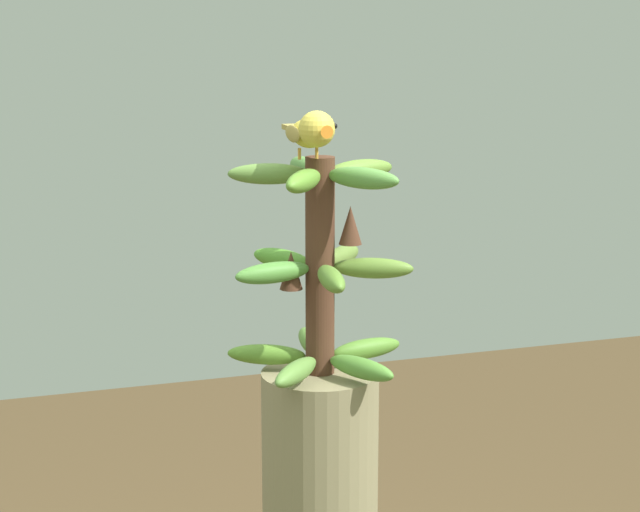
{
  "coord_description": "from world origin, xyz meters",
  "views": [
    {
      "loc": [
        -1.58,
        0.51,
        1.92
      ],
      "look_at": [
        0.0,
        0.0,
        1.56
      ],
      "focal_mm": 61.28,
      "sensor_mm": 36.0,
      "label": 1
    }
  ],
  "objects": [
    {
      "name": "banana_bunch",
      "position": [
        -0.0,
        0.0,
        1.54
      ],
      "size": [
        0.3,
        0.3,
        0.35
      ],
      "color": "#4C2D1E",
      "rests_on": "banana_tree"
    },
    {
      "name": "perched_bird",
      "position": [
        -0.04,
        0.03,
        1.76
      ],
      "size": [
        0.19,
        0.05,
        0.08
      ],
      "color": "#C68933",
      "rests_on": "banana_bunch"
    }
  ]
}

